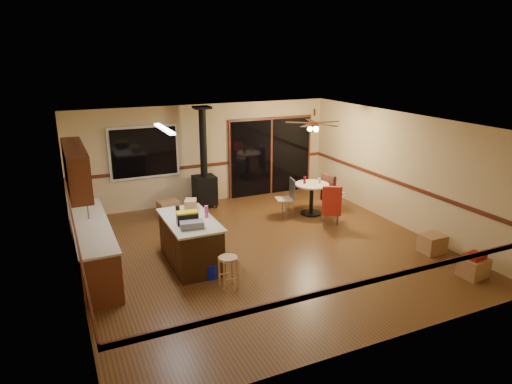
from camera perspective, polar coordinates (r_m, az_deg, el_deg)
floor at (r=9.41m, az=0.77°, el=-7.20°), size 7.00×7.00×0.00m
ceiling at (r=8.67m, az=0.83°, el=8.66°), size 7.00×7.00×0.00m
wall_back at (r=12.11m, az=-6.34°, el=4.75°), size 7.00×0.00×7.00m
wall_front at (r=6.18m, az=14.98°, el=-8.15°), size 7.00×0.00×7.00m
wall_left at (r=8.16m, az=-22.03°, el=-2.58°), size 0.00×7.00×7.00m
wall_right at (r=10.87m, az=17.74°, el=2.60°), size 0.00×7.00×7.00m
chair_rail at (r=9.04m, az=0.79°, el=-1.42°), size 7.00×7.00×0.08m
window at (r=11.63m, az=-13.81°, el=4.85°), size 1.72×0.10×1.32m
sliding_door at (r=12.82m, az=1.87°, el=4.40°), size 2.52×0.10×2.10m
lower_cabinets at (r=8.95m, az=-19.68°, el=-6.59°), size 0.60×3.00×0.86m
countertop at (r=8.78m, az=-19.97°, el=-3.90°), size 0.64×3.04×0.04m
upper_cabinets at (r=8.68m, az=-21.59°, el=2.75°), size 0.35×2.00×0.80m
kitchen_island at (r=8.74m, az=-8.20°, el=-6.11°), size 0.88×1.68×0.90m
wood_stove at (r=11.77m, az=-6.47°, el=1.52°), size 0.55×0.50×2.52m
ceiling_fan at (r=10.94m, az=7.28°, el=8.25°), size 0.24×0.24×0.55m
fluorescent_strip at (r=8.36m, az=-11.39°, el=7.74°), size 0.10×1.20×0.04m
toolbox_grey at (r=8.12m, az=-8.04°, el=-4.07°), size 0.43×0.28×0.13m
toolbox_black at (r=8.30m, az=-8.57°, el=-3.31°), size 0.40×0.24×0.21m
toolbox_yellow_lid at (r=8.26m, az=-8.61°, el=-2.53°), size 0.40×0.24×0.03m
box_on_island at (r=9.08m, az=-8.18°, el=-1.55°), size 0.31×0.35×0.19m
bottle_dark at (r=8.53m, az=-9.74°, el=-2.57°), size 0.10×0.10×0.28m
bottle_pink at (r=8.59m, az=-6.23°, el=-2.45°), size 0.09×0.09×0.23m
bottle_white at (r=9.03m, az=-8.79°, el=-1.78°), size 0.07×0.07×0.16m
bar_stool at (r=7.87m, az=-3.48°, el=-10.03°), size 0.34×0.34×0.58m
blue_bucket at (r=8.34m, az=-5.85°, el=-9.62°), size 0.38×0.38×0.27m
dining_table at (r=11.32m, az=6.96°, el=-0.20°), size 0.83×0.83×0.78m
glass_red at (r=11.23m, az=6.10°, el=1.49°), size 0.08×0.08×0.18m
glass_cream at (r=11.28m, az=7.93°, el=1.40°), size 0.08×0.08×0.14m
chair_left at (r=11.07m, az=4.12°, el=-0.18°), size 0.48×0.48×0.51m
chair_near at (r=10.62m, az=9.44°, el=-1.10°), size 0.59×0.60×0.70m
chair_right at (r=11.58m, az=9.12°, el=0.47°), size 0.52×0.49×0.70m
box_under_window at (r=11.37m, az=-10.86°, el=-2.07°), size 0.54×0.46×0.39m
box_corner_a at (r=9.16m, az=25.53°, el=-8.48°), size 0.50×0.43×0.35m
box_corner_b at (r=9.88m, az=21.16°, el=-6.02°), size 0.46×0.40×0.37m
box_small_red at (r=9.08m, az=25.71°, el=-7.22°), size 0.34×0.30×0.09m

